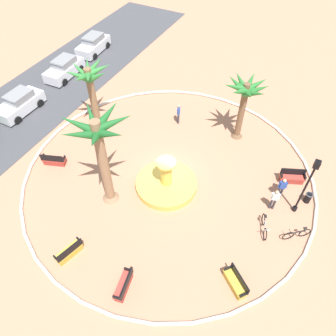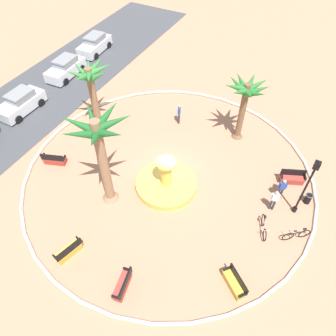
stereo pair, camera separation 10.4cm
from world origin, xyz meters
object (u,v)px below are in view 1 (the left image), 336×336
at_px(fountain, 166,183).
at_px(person_cyclist_photo, 274,199).
at_px(bicycle_red_frame, 264,226).
at_px(parked_car_rightmost, 93,45).
at_px(lamppost, 308,183).
at_px(bench_north, 292,178).
at_px(bench_west, 54,161).
at_px(bench_southeast, 69,252).
at_px(person_pedestrian_stroll, 179,113).
at_px(trash_bin, 308,197).
at_px(palm_tree_by_curb, 100,145).
at_px(bench_southwest, 124,286).
at_px(palm_tree_mid_plaza, 245,95).
at_px(parked_car_third, 64,68).
at_px(person_cyclist_helmet, 282,187).
at_px(parked_car_second, 20,103).
at_px(palm_tree_near_fountain, 90,83).
at_px(bench_east, 235,283).
at_px(bicycle_by_lamppost, 297,234).

xyz_separation_m(fountain, person_cyclist_photo, (1.42, -6.53, 0.63)).
height_order(bicycle_red_frame, parked_car_rightmost, parked_car_rightmost).
bearing_deg(lamppost, bench_north, 17.75).
height_order(bench_west, bench_southeast, same).
bearing_deg(person_pedestrian_stroll, trash_bin, -107.03).
height_order(palm_tree_by_curb, trash_bin, palm_tree_by_curb).
height_order(fountain, bench_southwest, fountain).
xyz_separation_m(palm_tree_mid_plaza, person_cyclist_photo, (-5.37, -4.06, -2.74)).
xyz_separation_m(palm_tree_mid_plaza, parked_car_third, (0.66, 16.79, -2.92)).
bearing_deg(bench_southwest, person_cyclist_helmet, -30.36).
relative_size(bench_west, parked_car_second, 0.42).
bearing_deg(bench_southeast, trash_bin, -48.25).
bearing_deg(bench_north, palm_tree_near_fountain, 93.43).
height_order(palm_tree_by_curb, person_cyclist_photo, palm_tree_by_curb).
xyz_separation_m(palm_tree_near_fountain, bench_southeast, (-9.99, -5.24, -3.30)).
xyz_separation_m(bench_west, trash_bin, (4.69, -16.16, 0.04)).
xyz_separation_m(palm_tree_by_curb, bench_west, (0.66, 5.11, -4.27)).
height_order(person_cyclist_helmet, person_pedestrian_stroll, person_pedestrian_stroll).
distance_m(palm_tree_near_fountain, lamppost, 15.64).
xyz_separation_m(bicycle_red_frame, person_cyclist_helmet, (2.82, -0.18, 0.57)).
xyz_separation_m(fountain, bench_east, (-4.24, -6.15, 0.02)).
xyz_separation_m(bench_west, bicycle_by_lamppost, (1.77, -16.09, 0.04)).
xyz_separation_m(palm_tree_mid_plaza, bench_east, (-11.02, -3.68, -3.35)).
relative_size(bench_west, person_pedestrian_stroll, 0.98).
bearing_deg(person_pedestrian_stroll, bench_east, -141.49).
relative_size(bench_north, lamppost, 0.37).
height_order(person_pedestrian_stroll, parked_car_third, person_pedestrian_stroll).
bearing_deg(person_cyclist_helmet, lamppost, -117.20).
bearing_deg(bench_west, trash_bin, -73.80).
height_order(palm_tree_near_fountain, lamppost, palm_tree_near_fountain).
bearing_deg(parked_car_second, lamppost, -89.28).
bearing_deg(bench_west, bench_southeast, -133.10).
bearing_deg(bench_east, bench_southeast, 106.08).
distance_m(person_cyclist_photo, parked_car_third, 21.71).
bearing_deg(parked_car_third, palm_tree_mid_plaza, -92.27).
xyz_separation_m(bench_west, bench_southeast, (-4.98, -5.32, 0.00)).
relative_size(trash_bin, bicycle_red_frame, 0.45).
distance_m(bench_southeast, person_cyclist_photo, 12.15).
xyz_separation_m(bench_north, parked_car_rightmost, (8.19, 21.77, 0.43)).
bearing_deg(bench_north, person_cyclist_photo, 167.71).
xyz_separation_m(bench_southeast, parked_car_third, (14.17, 11.85, 0.43)).
bearing_deg(bench_north, trash_bin, -133.95).
xyz_separation_m(palm_tree_near_fountain, bench_north, (0.89, -14.84, -3.30)).
xyz_separation_m(bench_east, parked_car_second, (5.89, 20.23, 0.43)).
relative_size(palm_tree_mid_plaza, bench_west, 2.88).
relative_size(palm_tree_mid_plaza, parked_car_third, 1.19).
xyz_separation_m(lamppost, bicycle_red_frame, (-2.24, 1.30, -2.25)).
distance_m(bench_southwest, parked_car_second, 17.52).
height_order(person_cyclist_helmet, parked_car_second, person_cyclist_helmet).
distance_m(fountain, person_cyclist_photo, 6.71).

